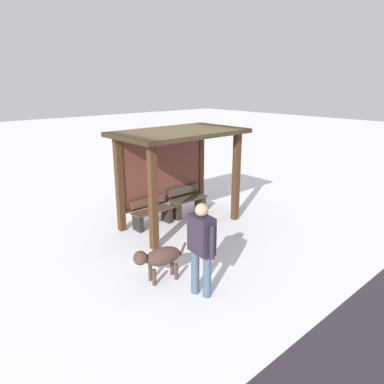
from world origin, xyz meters
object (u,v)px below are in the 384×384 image
(bus_shelter, at_px, (175,153))
(dog, at_px, (159,257))
(bench_center_inside, at_px, (188,202))
(person_walking, at_px, (201,243))
(bench_left_inside, at_px, (152,214))

(bus_shelter, xyz_separation_m, dog, (-2.02, -2.02, -1.35))
(dog, bearing_deg, bench_center_inside, 40.34)
(bus_shelter, relative_size, dog, 3.08)
(dog, bearing_deg, person_walking, -72.35)
(bench_left_inside, distance_m, bench_center_inside, 1.19)
(bench_left_inside, distance_m, person_walking, 3.33)
(bench_left_inside, bearing_deg, bus_shelter, -18.78)
(bus_shelter, xyz_separation_m, bench_left_inside, (-0.59, 0.20, -1.50))
(bench_center_inside, distance_m, person_walking, 3.90)
(bench_center_inside, bearing_deg, person_walking, -127.71)
(bench_center_inside, bearing_deg, bus_shelter, -161.53)
(bench_left_inside, xyz_separation_m, bench_center_inside, (1.19, -0.00, 0.04))
(bus_shelter, distance_m, person_walking, 3.45)
(bench_center_inside, xyz_separation_m, person_walking, (-2.35, -3.04, 0.62))
(person_walking, bearing_deg, bench_left_inside, 69.04)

